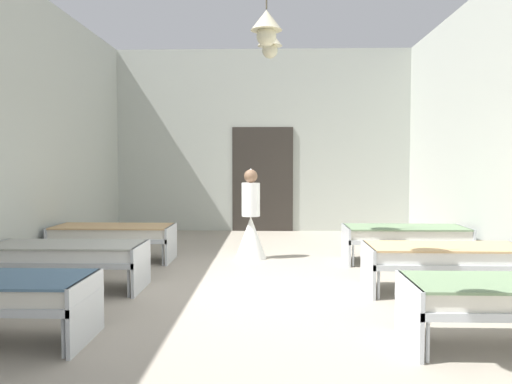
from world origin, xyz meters
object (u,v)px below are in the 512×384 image
Objects in this scene: bed_left_row_1 at (67,255)px; bed_right_row_2 at (405,235)px; bed_left_row_2 at (113,234)px; nurse_near_aisle at (251,227)px; bed_right_row_1 at (445,257)px.

bed_right_row_2 is (4.65, 1.90, 0.00)m from bed_left_row_1.
bed_left_row_1 is 1.00× the size of bed_left_row_2.
bed_right_row_2 is at bearing -64.30° from nurse_near_aisle.
bed_right_row_1 is 1.28× the size of nurse_near_aisle.
bed_left_row_1 is at bearing -157.76° from bed_right_row_2.
bed_left_row_1 is at bearing 180.00° from bed_right_row_1.
bed_left_row_2 is at bearing 129.68° from nurse_near_aisle.
bed_right_row_1 is 1.00× the size of bed_right_row_2.
bed_left_row_1 is 1.00× the size of bed_right_row_2.
nurse_near_aisle is (2.20, 2.18, 0.09)m from bed_left_row_1.
bed_left_row_1 is 3.10m from nurse_near_aisle.
bed_right_row_2 is at bearing 22.24° from bed_left_row_1.
bed_right_row_1 is (4.65, 0.00, 0.00)m from bed_left_row_1.
bed_right_row_2 is 1.28× the size of nurse_near_aisle.
bed_left_row_1 and bed_right_row_2 have the same top height.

